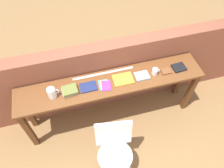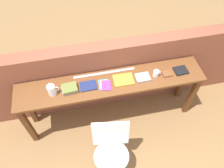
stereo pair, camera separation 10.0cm
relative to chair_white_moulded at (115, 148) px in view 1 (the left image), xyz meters
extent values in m
plane|color=olive|center=(0.16, 0.44, -0.53)|extent=(40.00, 40.00, 0.00)
cube|color=brown|center=(0.16, 1.08, 0.08)|extent=(6.00, 0.20, 1.22)
cube|color=brown|center=(0.16, 0.74, 0.33)|extent=(2.50, 0.44, 0.04)
cube|color=#5B341A|center=(-1.03, 0.58, -0.11)|extent=(0.07, 0.07, 0.84)
cube|color=#5B341A|center=(1.35, 0.58, -0.11)|extent=(0.07, 0.07, 0.84)
cube|color=#5B341A|center=(-1.03, 0.90, -0.11)|extent=(0.07, 0.07, 0.84)
cube|color=#5B341A|center=(1.35, 0.90, -0.11)|extent=(0.07, 0.07, 0.84)
ellipsoid|color=white|center=(-0.01, -0.07, -0.08)|extent=(0.50, 0.48, 0.08)
cube|color=white|center=(0.02, 0.12, 0.16)|extent=(0.45, 0.17, 0.40)
cylinder|color=#B2B2B7|center=(-0.15, 0.11, -0.32)|extent=(0.02, 0.02, 0.41)
cylinder|color=#B2B2B7|center=(0.18, 0.06, -0.32)|extent=(0.02, 0.02, 0.41)
cylinder|color=white|center=(-0.60, 0.71, 0.43)|extent=(0.10, 0.10, 0.15)
cone|color=white|center=(-0.60, 0.68, 0.52)|extent=(0.04, 0.03, 0.04)
torus|color=white|center=(-0.54, 0.71, 0.44)|extent=(0.07, 0.01, 0.07)
cube|color=#9E9EA3|center=(-0.38, 0.72, 0.37)|extent=(0.21, 0.17, 0.03)
cube|color=olive|center=(-0.38, 0.72, 0.40)|extent=(0.20, 0.17, 0.03)
cube|color=navy|center=(-0.15, 0.73, 0.36)|extent=(0.22, 0.16, 0.02)
cube|color=#3399D8|center=(0.05, 0.72, 0.35)|extent=(0.12, 0.17, 0.00)
cube|color=yellow|center=(0.07, 0.72, 0.36)|extent=(0.12, 0.15, 0.00)
cube|color=purple|center=(0.08, 0.70, 0.36)|extent=(0.14, 0.18, 0.00)
cube|color=gold|center=(0.32, 0.73, 0.36)|extent=(0.26, 0.20, 0.02)
cube|color=#9E9EA3|center=(0.57, 0.72, 0.37)|extent=(0.19, 0.15, 0.03)
cylinder|color=white|center=(0.76, 0.72, 0.40)|extent=(0.08, 0.08, 0.09)
torus|color=white|center=(0.80, 0.72, 0.40)|extent=(0.06, 0.01, 0.06)
cube|color=brown|center=(0.92, 0.71, 0.37)|extent=(0.13, 0.10, 0.02)
cube|color=black|center=(1.12, 0.73, 0.37)|extent=(0.18, 0.16, 0.03)
cube|color=silver|center=(0.10, 0.91, 0.35)|extent=(0.83, 0.03, 0.00)
camera|label=1|loc=(-0.29, -0.95, 2.60)|focal=35.00mm
camera|label=2|loc=(-0.19, -0.97, 2.60)|focal=35.00mm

